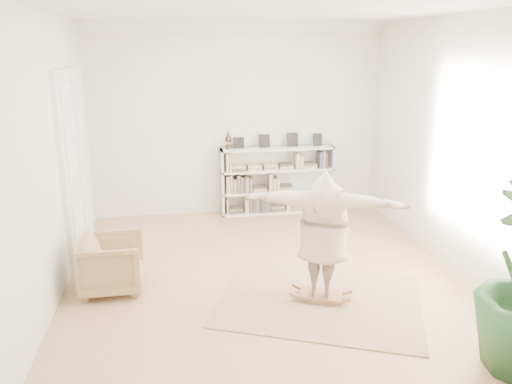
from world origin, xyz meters
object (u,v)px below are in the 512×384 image
(rocker_board, at_px, (321,295))
(armchair, at_px, (112,264))
(person, at_px, (323,231))
(bookshelf, at_px, (277,181))

(rocker_board, bearing_deg, armchair, -172.67)
(armchair, relative_size, person, 0.41)
(rocker_board, bearing_deg, person, 0.00)
(armchair, xyz_separation_m, rocker_board, (2.67, -0.75, -0.30))
(armchair, height_order, rocker_board, armchair)
(armchair, xyz_separation_m, person, (2.67, -0.75, 0.58))
(bookshelf, relative_size, armchair, 2.70)
(bookshelf, height_order, rocker_board, bookshelf)
(bookshelf, xyz_separation_m, armchair, (-2.83, -2.91, -0.27))
(person, bearing_deg, rocker_board, -0.00)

